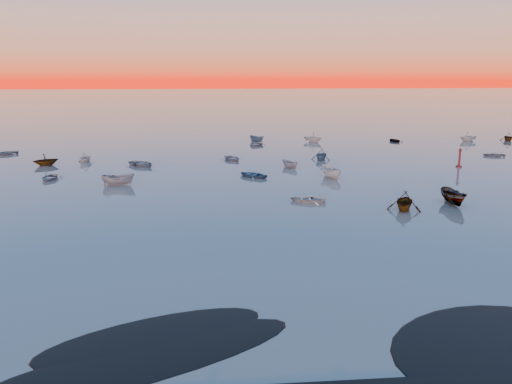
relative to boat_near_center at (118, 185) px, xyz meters
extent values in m
plane|color=slate|center=(20.00, 60.64, 0.00)|extent=(600.00, 600.00, 0.00)
imported|color=slate|center=(0.00, 0.00, 0.00)|extent=(1.75, 4.08, 1.41)
cylinder|color=#4D1210|center=(48.25, 8.00, 0.05)|extent=(0.85, 0.85, 0.28)
cylinder|color=#4D1210|center=(48.25, 8.00, 1.23)|extent=(0.30, 0.30, 2.46)
cone|color=#4D1210|center=(48.25, 8.00, 2.69)|extent=(0.57, 0.57, 0.47)
camera|label=1|loc=(11.98, -62.06, 13.77)|focal=35.00mm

